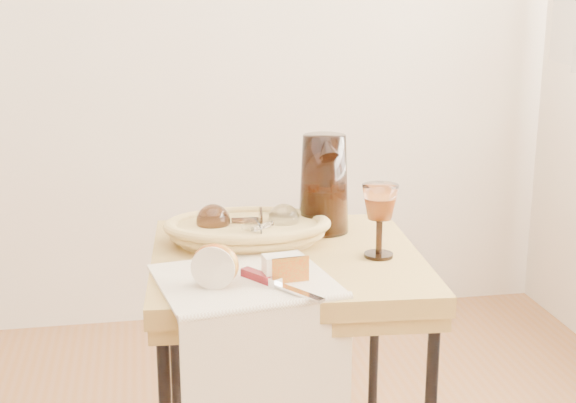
{
  "coord_description": "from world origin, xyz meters",
  "views": [
    {
      "loc": [
        0.22,
        -1.23,
        1.28
      ],
      "look_at": [
        0.51,
        0.37,
        0.84
      ],
      "focal_mm": 50.76,
      "sensor_mm": 36.0,
      "label": 1
    }
  ],
  "objects": [
    {
      "name": "goblet_lying_b",
      "position": [
        0.49,
        0.46,
        0.77
      ],
      "size": [
        0.13,
        0.13,
        0.07
      ],
      "primitive_type": null,
      "rotation": [
        0.0,
        0.0,
        0.68
      ],
      "color": "white",
      "rests_on": "bread_basket"
    },
    {
      "name": "bread_basket",
      "position": [
        0.44,
        0.48,
        0.75
      ],
      "size": [
        0.34,
        0.25,
        0.05
      ],
      "primitive_type": null,
      "rotation": [
        0.0,
        0.0,
        -0.08
      ],
      "color": "tan",
      "rests_on": "side_table"
    },
    {
      "name": "pitcher",
      "position": [
        0.62,
        0.54,
        0.83
      ],
      "size": [
        0.18,
        0.25,
        0.27
      ],
      "primitive_type": null,
      "rotation": [
        0.0,
        0.0,
        0.1
      ],
      "color": "black",
      "rests_on": "side_table"
    },
    {
      "name": "wine_goblet",
      "position": [
        0.7,
        0.34,
        0.8
      ],
      "size": [
        0.09,
        0.09,
        0.16
      ],
      "primitive_type": null,
      "rotation": [
        0.0,
        0.0,
        -0.22
      ],
      "color": "white",
      "rests_on": "side_table"
    },
    {
      "name": "apple_half",
      "position": [
        0.34,
        0.21,
        0.77
      ],
      "size": [
        0.1,
        0.07,
        0.08
      ],
      "primitive_type": "ellipsoid",
      "rotation": [
        0.0,
        0.0,
        -0.32
      ],
      "color": "#B31200",
      "rests_on": "tea_towel"
    },
    {
      "name": "apple_wedge",
      "position": [
        0.47,
        0.22,
        0.75
      ],
      "size": [
        0.08,
        0.05,
        0.05
      ],
      "primitive_type": "cube",
      "rotation": [
        0.0,
        0.0,
        0.12
      ],
      "color": "beige",
      "rests_on": "tea_towel"
    },
    {
      "name": "table_knife",
      "position": [
        0.46,
        0.18,
        0.74
      ],
      "size": [
        0.13,
        0.18,
        0.02
      ],
      "primitive_type": null,
      "rotation": [
        0.0,
        0.0,
        -0.97
      ],
      "color": "silver",
      "rests_on": "tea_towel"
    },
    {
      "name": "tea_towel",
      "position": [
        0.4,
        0.24,
        0.73
      ],
      "size": [
        0.37,
        0.34,
        0.01
      ],
      "primitive_type": "cube",
      "rotation": [
        0.0,
        0.0,
        0.17
      ],
      "color": "white",
      "rests_on": "side_table"
    },
    {
      "name": "goblet_lying_a",
      "position": [
        0.41,
        0.49,
        0.77
      ],
      "size": [
        0.13,
        0.08,
        0.08
      ],
      "primitive_type": null,
      "rotation": [
        0.0,
        0.0,
        3.07
      ],
      "color": "#503221",
      "rests_on": "bread_basket"
    }
  ]
}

